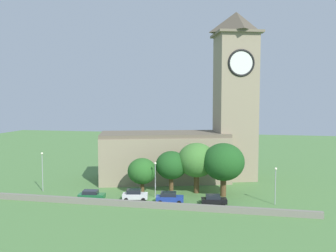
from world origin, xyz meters
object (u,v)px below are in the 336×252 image
(streetlamp_west_mid, at_px, (155,174))
(tree_churchyard, at_px, (224,162))
(car_blue, at_px, (169,198))
(car_green, at_px, (91,195))
(streetlamp_west_end, at_px, (42,166))
(tree_riverside_west, at_px, (171,165))
(tree_riverside_east, at_px, (197,160))
(car_white, at_px, (135,195))
(tree_by_tower, at_px, (142,171))
(church, at_px, (194,130))
(streetlamp_central, at_px, (275,179))
(car_black, at_px, (214,200))

(streetlamp_west_mid, distance_m, tree_churchyard, 12.21)
(car_blue, bearing_deg, car_green, -176.35)
(streetlamp_west_end, bearing_deg, tree_riverside_west, 9.13)
(tree_churchyard, bearing_deg, streetlamp_west_end, -174.22)
(tree_riverside_east, bearing_deg, car_green, -154.12)
(streetlamp_west_mid, xyz_separation_m, tree_riverside_east, (6.69, 4.59, 1.80))
(car_blue, height_order, tree_riverside_east, tree_riverside_east)
(car_green, xyz_separation_m, car_white, (7.34, 1.23, 0.11))
(tree_by_tower, distance_m, tree_riverside_east, 10.16)
(church, distance_m, streetlamp_west_end, 31.30)
(car_white, height_order, car_blue, car_white)
(car_blue, height_order, tree_riverside_west, tree_riverside_west)
(tree_churchyard, bearing_deg, streetlamp_central, -23.12)
(car_green, bearing_deg, streetlamp_central, 6.20)
(streetlamp_central, height_order, tree_riverside_west, tree_riverside_west)
(tree_churchyard, bearing_deg, car_white, -158.57)
(car_green, relative_size, streetlamp_central, 0.75)
(car_green, height_order, tree_by_tower, tree_by_tower)
(car_white, bearing_deg, tree_churchyard, 21.43)
(tree_churchyard, distance_m, tree_riverside_west, 9.55)
(car_black, relative_size, tree_riverside_west, 0.57)
(streetlamp_west_end, xyz_separation_m, tree_riverside_west, (23.68, 3.81, 0.22))
(church, bearing_deg, car_green, -128.04)
(streetlamp_west_end, height_order, tree_by_tower, streetlamp_west_end)
(streetlamp_west_end, xyz_separation_m, tree_riverside_east, (28.24, 4.65, 1.18))
(car_white, height_order, streetlamp_west_end, streetlamp_west_end)
(car_white, relative_size, car_black, 1.03)
(car_black, bearing_deg, church, 106.88)
(church, xyz_separation_m, tree_by_tower, (-7.87, -13.48, -6.46))
(church, bearing_deg, tree_churchyard, -61.53)
(streetlamp_west_mid, height_order, tree_by_tower, tree_by_tower)
(car_green, distance_m, tree_riverside_west, 15.12)
(streetlamp_west_end, height_order, streetlamp_central, streetlamp_west_end)
(streetlamp_west_mid, bearing_deg, tree_churchyard, 15.85)
(car_black, relative_size, streetlamp_central, 0.71)
(streetlamp_west_mid, xyz_separation_m, tree_riverside_west, (2.13, 3.75, 0.84))
(car_white, relative_size, tree_churchyard, 0.47)
(streetlamp_central, xyz_separation_m, tree_riverside_east, (-13.48, 4.95, 1.85))
(church, xyz_separation_m, car_blue, (-1.78, -18.57, -9.61))
(streetlamp_west_end, relative_size, tree_riverside_west, 0.95)
(car_blue, distance_m, streetlamp_west_mid, 5.32)
(tree_churchyard, bearing_deg, church, 118.47)
(car_white, distance_m, car_blue, 6.09)
(church, xyz_separation_m, car_white, (-7.86, -18.20, -9.58))
(tree_riverside_west, bearing_deg, church, 77.21)
(tree_churchyard, bearing_deg, car_black, -102.35)
(streetlamp_central, relative_size, tree_riverside_west, 0.80)
(streetlamp_central, bearing_deg, church, 133.55)
(car_black, height_order, streetlamp_central, streetlamp_central)
(tree_by_tower, bearing_deg, streetlamp_central, -6.47)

